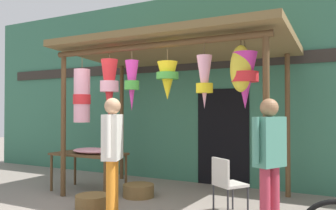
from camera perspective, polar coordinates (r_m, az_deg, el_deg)
name	(u,v)px	position (r m, az deg, el deg)	size (l,w,h in m)	color
shop_facade	(190,88)	(7.68, 3.63, 2.83)	(12.03, 0.29, 4.10)	#387056
market_stall_canopy	(171,61)	(6.06, 0.42, 7.26)	(4.12, 2.32, 2.82)	brown
display_table	(89,157)	(6.88, -12.97, -8.31)	(1.38, 0.75, 0.73)	brown
flower_heap_on_table	(93,151)	(6.78, -12.34, -7.37)	(0.81, 0.57, 0.10)	pink
folding_chair	(226,181)	(5.31, 9.58, -12.22)	(0.56, 0.56, 0.84)	beige
wicker_basket_by_table	(93,202)	(5.79, -12.36, -15.31)	(0.54, 0.54, 0.21)	brown
wicker_basket_spare	(139,191)	(6.39, -4.89, -13.90)	(0.56, 0.56, 0.22)	brown
vendor_in_orange	(269,153)	(4.55, 16.41, -7.68)	(0.38, 0.54, 1.69)	#B23347
shopper_by_bananas	(112,147)	(4.97, -9.16, -6.93)	(0.35, 0.56, 1.72)	orange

